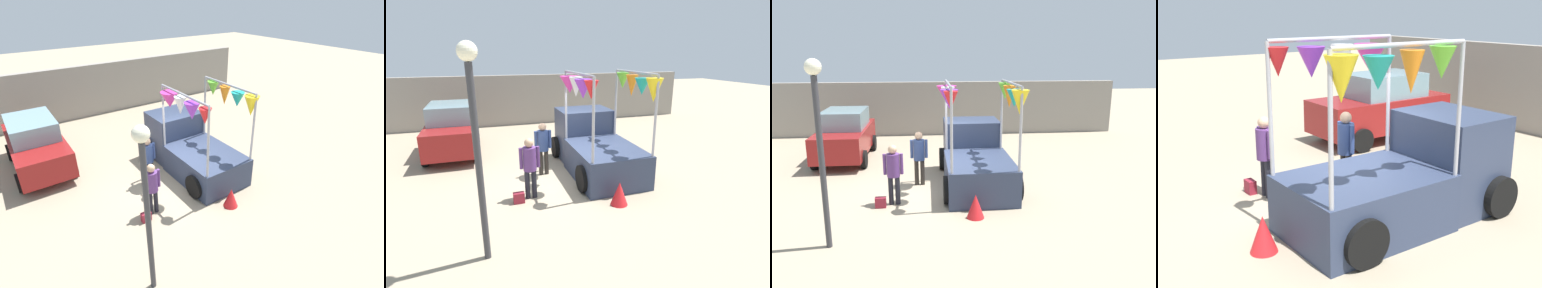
# 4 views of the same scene
# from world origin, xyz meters

# --- Properties ---
(ground_plane) EXTENTS (60.00, 60.00, 0.00)m
(ground_plane) POSITION_xyz_m (0.00, 0.00, 0.00)
(ground_plane) COLOR gray
(vendor_truck) EXTENTS (2.43, 4.03, 3.20)m
(vendor_truck) POSITION_xyz_m (1.08, 0.70, 0.90)
(vendor_truck) COLOR #2D3851
(vendor_truck) RESTS_ON ground
(parked_car) EXTENTS (1.88, 4.00, 1.88)m
(parked_car) POSITION_xyz_m (-3.48, 3.76, 0.94)
(parked_car) COLOR maroon
(parked_car) RESTS_ON ground
(person_customer) EXTENTS (0.53, 0.34, 1.64)m
(person_customer) POSITION_xyz_m (-1.30, -0.93, 0.99)
(person_customer) COLOR black
(person_customer) RESTS_ON ground
(person_vendor) EXTENTS (0.53, 0.34, 1.66)m
(person_vendor) POSITION_xyz_m (-0.64, 0.55, 1.00)
(person_vendor) COLOR #2D2823
(person_vendor) RESTS_ON ground
(handbag) EXTENTS (0.28, 0.16, 0.28)m
(handbag) POSITION_xyz_m (-1.65, -1.13, 0.14)
(handbag) COLOR maroon
(handbag) RESTS_ON ground
(folded_kite_bundle_crimson) EXTENTS (0.45, 0.45, 0.60)m
(folded_kite_bundle_crimson) POSITION_xyz_m (0.76, -2.00, 0.30)
(folded_kite_bundle_crimson) COLOR red
(folded_kite_bundle_crimson) RESTS_ON ground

